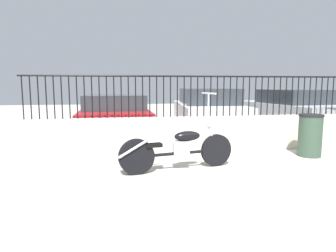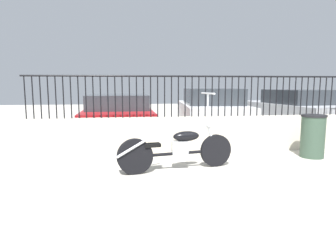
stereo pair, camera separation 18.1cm
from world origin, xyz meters
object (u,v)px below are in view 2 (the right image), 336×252
motorcycle_black (172,149)px  car_red (118,115)px  trash_bin (313,136)px  car_silver (297,111)px  car_white (211,110)px

motorcycle_black → car_red: 3.96m
motorcycle_black → trash_bin: size_ratio=2.39×
motorcycle_black → car_silver: bearing=29.1°
car_red → car_white: size_ratio=0.95×
car_red → car_white: 2.94m
car_white → car_silver: car_white is taller
motorcycle_black → trash_bin: (3.05, 0.59, 0.07)m
car_white → motorcycle_black: bearing=161.1°
trash_bin → car_white: bearing=108.3°
car_red → car_silver: size_ratio=0.99×
motorcycle_black → trash_bin: motorcycle_black is taller
motorcycle_black → car_red: motorcycle_black is taller
trash_bin → car_white: (-1.18, 3.56, 0.25)m
trash_bin → car_silver: (1.57, 3.26, 0.24)m
car_red → trash_bin: bearing=-129.3°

